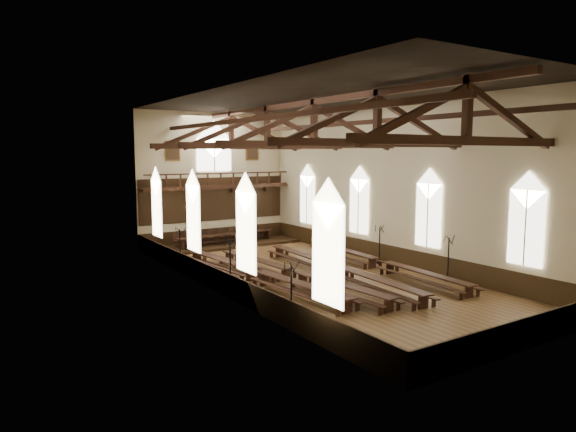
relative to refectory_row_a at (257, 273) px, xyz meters
The scene contains 21 objects.
ground 3.46m from the refectory_row_a, ahead, with size 26.00×26.00×0.00m, color brown.
room_walls 6.84m from the refectory_row_a, ahead, with size 26.00×26.00×26.00m.
wainscot_band 3.42m from the refectory_row_a, ahead, with size 12.00×26.00×1.20m.
side_windows 4.69m from the refectory_row_a, ahead, with size 11.85×19.80×4.50m.
end_window 14.51m from the refectory_row_a, 74.77° to the left, with size 2.80×0.12×3.80m.
minstrels_gallery 13.09m from the refectory_row_a, 74.49° to the left, with size 11.80×1.24×3.70m.
portraits 14.46m from the refectory_row_a, 74.77° to the left, with size 7.75×0.09×1.45m.
roof_trusses 8.41m from the refectory_row_a, ahead, with size 11.70×25.70×2.80m.
refectory_row_a is the anchor object (origin of this frame).
refectory_row_b 1.97m from the refectory_row_a, 30.11° to the right, with size 1.95×14.08×0.71m.
refectory_row_c 4.59m from the refectory_row_a, 17.43° to the right, with size 1.88×14.21×0.72m.
refectory_row_d 7.74m from the refectory_row_a, 11.36° to the right, with size 1.85×13.91×0.69m.
dais 11.50m from the refectory_row_a, 71.99° to the left, with size 11.40×3.03×0.20m, color black.
high_table 11.49m from the refectory_row_a, 71.99° to the left, with size 8.08×1.56×0.75m.
high_chairs 12.24m from the refectory_row_a, 73.13° to the left, with size 7.68×0.48×1.01m.
candelabrum_left_near 6.97m from the refectory_row_a, 108.13° to the right, with size 0.75×0.78×2.60m.
candelabrum_left_mid 2.48m from the refectory_row_a, 151.83° to the right, with size 0.83×0.87×2.89m.
candelabrum_left_far 5.94m from the refectory_row_a, 111.43° to the left, with size 0.68×0.79×2.55m.
candelabrum_right_near 10.39m from the refectory_row_a, 30.68° to the right, with size 0.73×0.76×2.52m.
candelabrum_right_mid 8.94m from the refectory_row_a, ahead, with size 0.73×0.73×2.46m.
candelabrum_right_far 10.84m from the refectory_row_a, 34.50° to the left, with size 0.75×0.71×2.49m.
Camera 1 is at (-16.68, -23.00, 6.90)m, focal length 32.00 mm.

